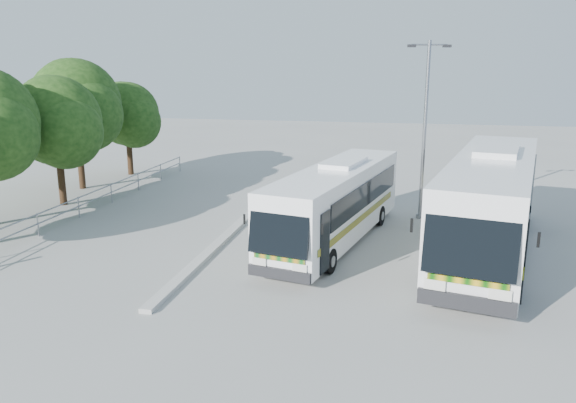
% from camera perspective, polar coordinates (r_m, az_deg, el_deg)
% --- Properties ---
extents(ground, '(100.00, 100.00, 0.00)m').
position_cam_1_polar(ground, '(21.45, -1.63, -5.24)').
color(ground, '#9D9D98').
rests_on(ground, ground).
extents(kerb_divider, '(0.40, 16.00, 0.15)m').
position_cam_1_polar(kerb_divider, '(23.86, -5.88, -3.13)').
color(kerb_divider, '#B2B2AD').
rests_on(kerb_divider, ground).
extents(railing, '(0.06, 22.00, 1.00)m').
position_cam_1_polar(railing, '(28.64, -19.48, 0.39)').
color(railing, gray).
rests_on(railing, ground).
extents(tree_far_c, '(4.97, 4.69, 6.49)m').
position_cam_1_polar(tree_far_c, '(30.16, -22.41, 7.57)').
color(tree_far_c, '#382314').
rests_on(tree_far_c, ground).
extents(tree_far_d, '(5.62, 5.30, 7.33)m').
position_cam_1_polar(tree_far_d, '(33.85, -20.66, 9.24)').
color(tree_far_d, '#382314').
rests_on(tree_far_d, ground).
extents(tree_far_e, '(4.54, 4.28, 5.92)m').
position_cam_1_polar(tree_far_e, '(37.46, -15.95, 8.52)').
color(tree_far_e, '#382314').
rests_on(tree_far_e, ground).
extents(coach_main, '(4.41, 11.06, 3.01)m').
position_cam_1_polar(coach_main, '(22.41, 4.88, -0.05)').
color(coach_main, white).
rests_on(coach_main, ground).
extents(coach_adjacent, '(5.36, 13.51, 3.68)m').
position_cam_1_polar(coach_adjacent, '(22.23, 19.90, 0.02)').
color(coach_adjacent, white).
rests_on(coach_adjacent, ground).
extents(lamppost, '(1.90, 0.81, 8.00)m').
position_cam_1_polar(lamppost, '(26.14, 13.74, 7.76)').
color(lamppost, gray).
rests_on(lamppost, ground).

